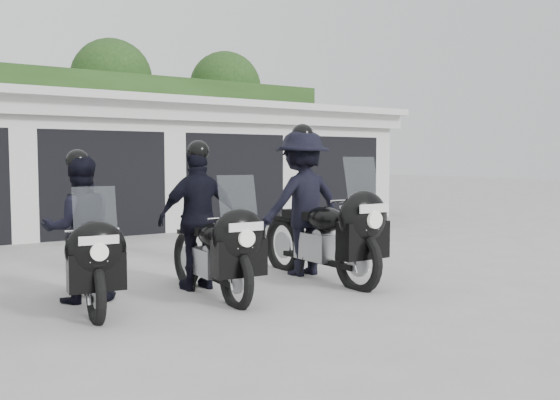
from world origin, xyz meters
TOP-DOWN VIEW (x-y plane):
  - ground at (0.00, 0.00)m, footprint 80.00×80.00m
  - garage_block at (-0.00, 8.06)m, footprint 16.40×6.80m
  - background_vegetation at (0.37, 12.92)m, footprint 20.00×3.90m
  - police_bike_b at (-1.98, -0.02)m, footprint 0.87×2.04m
  - police_bike_c at (-0.56, -0.21)m, footprint 1.07×2.19m
  - police_bike_d at (1.07, -0.18)m, footprint 1.30×2.49m

SIDE VIEW (x-z plane):
  - ground at x=0.00m, z-range 0.00..0.00m
  - police_bike_b at x=-1.98m, z-range -0.14..1.64m
  - police_bike_c at x=-0.56m, z-range -0.15..1.76m
  - police_bike_d at x=1.07m, z-range -0.16..2.01m
  - garage_block at x=0.00m, z-range -0.06..2.90m
  - background_vegetation at x=0.37m, z-range -0.13..5.67m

